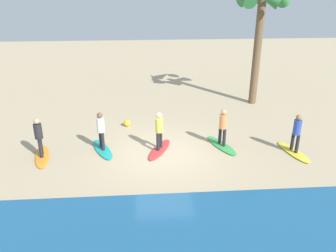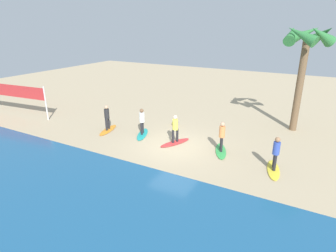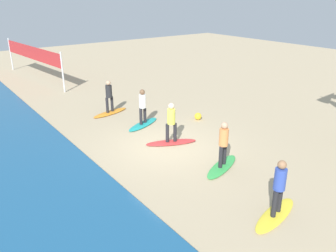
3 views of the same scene
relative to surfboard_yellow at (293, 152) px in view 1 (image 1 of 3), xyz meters
The scene contains 13 objects.
ground_plane 5.50m from the surfboard_yellow, ahead, with size 60.00×60.00×0.00m, color tan.
surfboard_yellow is the anchor object (origin of this frame).
surfer_yellow 0.99m from the surfboard_yellow, 90.00° to the right, with size 0.32×0.45×1.64m.
surfboard_green 3.02m from the surfboard_yellow, 15.85° to the right, with size 2.10×0.56×0.09m, color green.
surfer_green 3.18m from the surfboard_yellow, 15.85° to the right, with size 0.32×0.44×1.64m.
surfboard_red 5.69m from the surfboard_yellow, ahead, with size 2.10×0.56×0.09m, color red.
surfer_red 5.77m from the surfboard_yellow, ahead, with size 0.32×0.43×1.64m.
surfboard_teal 8.14m from the surfboard_yellow, ahead, with size 2.10×0.56×0.09m, color teal.
surfer_teal 8.20m from the surfboard_yellow, ahead, with size 0.32×0.44×1.64m.
surfboard_orange 10.52m from the surfboard_yellow, ahead, with size 2.10×0.56×0.09m, color orange.
surfer_orange 10.57m from the surfboard_yellow, ahead, with size 0.32×0.45×1.64m.
palm_tree 8.38m from the surfboard_yellow, 91.55° to the right, with size 2.88×3.03×6.76m.
beach_ball 7.90m from the surfboard_yellow, 25.46° to the right, with size 0.35×0.35×0.35m, color yellow.
Camera 1 is at (0.75, 12.70, 6.72)m, focal length 36.40 mm.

